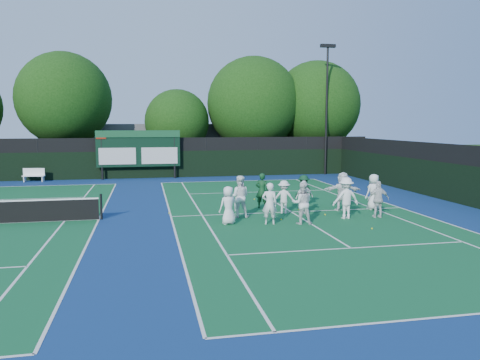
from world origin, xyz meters
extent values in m
plane|color=#18390F|center=(0.00, 0.00, 0.00)|extent=(120.00, 120.00, 0.00)
cube|color=navy|center=(-6.00, 1.00, 0.00)|extent=(34.00, 32.00, 0.01)
cube|color=#10512A|center=(0.00, 1.00, 0.01)|extent=(10.97, 23.77, 0.00)
cube|color=silver|center=(0.00, -10.88, 0.01)|extent=(10.97, 0.08, 0.00)
cube|color=silver|center=(0.00, 12.88, 0.01)|extent=(10.97, 0.08, 0.00)
cube|color=silver|center=(-5.49, 1.00, 0.01)|extent=(0.08, 23.77, 0.00)
cube|color=silver|center=(5.49, 1.00, 0.01)|extent=(0.08, 23.77, 0.00)
cube|color=silver|center=(-4.12, 1.00, 0.01)|extent=(0.08, 23.77, 0.00)
cube|color=silver|center=(4.12, 1.00, 0.01)|extent=(0.08, 23.77, 0.00)
cube|color=silver|center=(0.00, -5.40, 0.01)|extent=(8.23, 0.08, 0.00)
cube|color=silver|center=(0.00, 7.40, 0.01)|extent=(8.23, 0.08, 0.00)
cube|color=silver|center=(0.00, 1.00, 0.01)|extent=(0.08, 12.80, 0.00)
cube|color=silver|center=(-14.00, 12.88, 0.01)|extent=(10.97, 0.08, 0.00)
cube|color=silver|center=(-8.52, 1.00, 0.01)|extent=(0.08, 23.77, 0.00)
cube|color=silver|center=(-9.88, 1.00, 0.01)|extent=(0.08, 23.77, 0.00)
cube|color=silver|center=(-14.00, 7.40, 0.01)|extent=(8.23, 0.08, 0.00)
cube|color=black|center=(-6.00, 16.00, 1.00)|extent=(34.00, 0.08, 2.00)
cube|color=black|center=(-6.00, 16.00, 2.50)|extent=(34.00, 0.05, 1.00)
cube|color=black|center=(9.00, 1.00, 1.00)|extent=(0.08, 32.00, 2.00)
cube|color=black|center=(9.00, 1.00, 2.50)|extent=(0.05, 32.00, 1.00)
cylinder|color=black|center=(-9.60, 15.60, 1.75)|extent=(0.16, 0.16, 3.50)
cylinder|color=black|center=(-4.40, 15.60, 1.75)|extent=(0.16, 0.16, 3.50)
cube|color=black|center=(-7.00, 15.60, 2.20)|extent=(6.00, 0.15, 2.60)
cube|color=#154B28|center=(-7.00, 15.50, 3.30)|extent=(6.00, 0.05, 0.50)
cube|color=silver|center=(-8.50, 15.50, 1.70)|extent=(2.60, 0.04, 1.20)
cube|color=silver|center=(-5.50, 15.50, 1.70)|extent=(2.60, 0.04, 1.20)
cube|color=maroon|center=(-9.60, 15.50, 3.20)|extent=(0.70, 0.04, 0.50)
cube|color=slate|center=(-2.00, 24.00, 2.00)|extent=(18.00, 6.00, 4.00)
cylinder|color=black|center=(7.50, 15.70, 5.00)|extent=(0.16, 0.16, 10.00)
cube|color=black|center=(7.50, 15.70, 10.00)|extent=(1.20, 0.30, 0.25)
cylinder|color=black|center=(-8.40, 1.00, 0.55)|extent=(0.10, 0.10, 1.10)
cube|color=white|center=(-14.19, 15.30, 0.42)|extent=(1.54, 0.65, 0.06)
cube|color=white|center=(-14.19, 15.45, 0.70)|extent=(1.48, 0.32, 0.50)
cube|color=white|center=(-14.79, 15.30, 0.20)|extent=(0.12, 0.35, 0.40)
cube|color=white|center=(-13.60, 15.30, 0.20)|extent=(0.12, 0.35, 0.40)
cylinder|color=black|center=(-12.61, 19.50, 1.61)|extent=(0.44, 0.44, 3.22)
sphere|color=#11340C|center=(-12.61, 19.50, 5.93)|extent=(7.24, 7.24, 7.24)
sphere|color=#11340C|center=(-12.01, 19.80, 5.21)|extent=(5.07, 5.07, 5.07)
cylinder|color=black|center=(-3.91, 19.50, 1.11)|extent=(0.44, 0.44, 2.23)
sphere|color=#11340C|center=(-3.91, 19.50, 4.20)|extent=(5.25, 5.25, 5.25)
sphere|color=#11340C|center=(-3.31, 19.80, 3.67)|extent=(3.67, 3.67, 3.67)
cylinder|color=black|center=(2.50, 19.50, 1.38)|extent=(0.44, 0.44, 2.76)
sphere|color=#11340C|center=(2.50, 19.50, 5.70)|extent=(7.84, 7.84, 7.84)
sphere|color=#11340C|center=(3.10, 19.80, 4.91)|extent=(5.49, 5.49, 5.49)
cylinder|color=black|center=(8.07, 19.50, 1.41)|extent=(0.44, 0.44, 2.82)
sphere|color=#11340C|center=(8.07, 19.50, 5.64)|extent=(7.51, 7.51, 7.51)
sphere|color=#11340C|center=(8.67, 19.80, 4.89)|extent=(5.26, 5.26, 5.26)
sphere|color=#CBCB17|center=(-0.97, -0.65, 0.03)|extent=(0.07, 0.07, 0.07)
sphere|color=#CBCB17|center=(0.48, 1.37, 0.03)|extent=(0.07, 0.07, 0.07)
sphere|color=#CBCB17|center=(1.98, -2.98, 0.03)|extent=(0.07, 0.07, 0.07)
sphere|color=#CBCB17|center=(-5.52, 1.72, 0.03)|extent=(0.07, 0.07, 0.07)
sphere|color=#CBCB17|center=(-0.87, 4.70, 0.03)|extent=(0.07, 0.07, 0.07)
sphere|color=#CBCB17|center=(1.24, -0.03, 0.03)|extent=(0.07, 0.07, 0.07)
imported|color=white|center=(-3.28, -0.98, 0.78)|extent=(0.87, 0.69, 1.55)
imported|color=white|center=(-1.67, -1.34, 0.85)|extent=(0.69, 0.53, 1.70)
imported|color=white|center=(-0.35, -1.52, 0.86)|extent=(0.95, 0.81, 1.72)
imported|color=white|center=(1.83, -0.86, 0.89)|extent=(1.17, 0.70, 1.78)
imported|color=silver|center=(3.29, -0.96, 0.80)|extent=(0.98, 0.51, 1.61)
imported|color=white|center=(-2.57, 0.34, 0.91)|extent=(1.03, 0.89, 1.82)
imported|color=silver|center=(-0.42, 0.79, 0.75)|extent=(1.09, 0.83, 1.50)
imported|color=white|center=(0.42, 0.43, 0.77)|extent=(0.96, 0.58, 1.53)
imported|color=white|center=(2.45, 0.89, 0.91)|extent=(1.77, 0.94, 1.82)
imported|color=white|center=(4.01, 0.87, 0.84)|extent=(0.93, 0.73, 1.69)
imported|color=#103B1C|center=(-1.08, 2.23, 0.85)|extent=(0.73, 0.62, 1.70)
imported|color=#0E341D|center=(1.06, 2.36, 0.77)|extent=(1.14, 0.91, 1.55)
camera|label=1|loc=(-6.51, -19.26, 4.06)|focal=35.00mm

